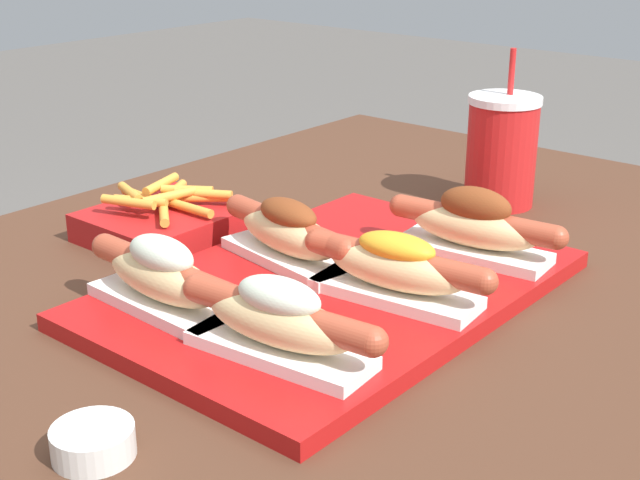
{
  "coord_description": "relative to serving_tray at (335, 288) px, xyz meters",
  "views": [
    {
      "loc": [
        -0.7,
        -0.59,
        1.14
      ],
      "look_at": [
        -0.04,
        -0.04,
        0.81
      ],
      "focal_mm": 50.0,
      "sensor_mm": 36.0,
      "label": 1
    }
  ],
  "objects": [
    {
      "name": "hot_dog_0",
      "position": [
        -0.16,
        -0.07,
        0.04
      ],
      "size": [
        0.08,
        0.21,
        0.07
      ],
      "color": "white",
      "rests_on": "serving_tray"
    },
    {
      "name": "hot_dog_4",
      "position": [
        0.01,
        0.07,
        0.04
      ],
      "size": [
        0.09,
        0.21,
        0.07
      ],
      "color": "white",
      "rests_on": "serving_tray"
    },
    {
      "name": "hot_dog_1",
      "position": [
        0.0,
        -0.07,
        0.04
      ],
      "size": [
        0.08,
        0.21,
        0.07
      ],
      "color": "white",
      "rests_on": "serving_tray"
    },
    {
      "name": "hot_dog_3",
      "position": [
        -0.16,
        0.08,
        0.04
      ],
      "size": [
        0.07,
        0.21,
        0.07
      ],
      "color": "white",
      "rests_on": "serving_tray"
    },
    {
      "name": "fries_basket",
      "position": [
        0.0,
        0.27,
        0.01
      ],
      "size": [
        0.17,
        0.16,
        0.06
      ],
      "color": "#B21919",
      "rests_on": "patio_table"
    },
    {
      "name": "drink_cup",
      "position": [
        0.38,
        0.02,
        0.07
      ],
      "size": [
        0.1,
        0.1,
        0.21
      ],
      "color": "red",
      "rests_on": "patio_table"
    },
    {
      "name": "sauce_bowl",
      "position": [
        -0.34,
        -0.04,
        0.0
      ],
      "size": [
        0.06,
        0.06,
        0.02
      ],
      "color": "silver",
      "rests_on": "patio_table"
    },
    {
      "name": "hot_dog_2",
      "position": [
        0.15,
        -0.07,
        0.04
      ],
      "size": [
        0.08,
        0.21,
        0.08
      ],
      "color": "white",
      "rests_on": "serving_tray"
    },
    {
      "name": "serving_tray",
      "position": [
        0.0,
        0.0,
        0.0
      ],
      "size": [
        0.49,
        0.33,
        0.02
      ],
      "color": "#B71414",
      "rests_on": "patio_table"
    }
  ]
}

